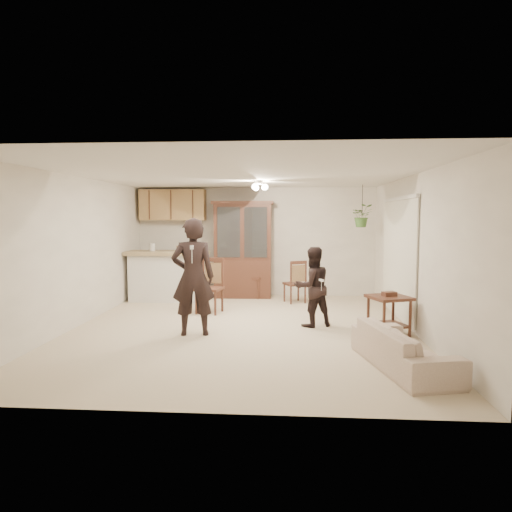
# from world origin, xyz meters

# --- Properties ---
(floor) EXTENTS (6.50, 6.50, 0.00)m
(floor) POSITION_xyz_m (0.00, 0.00, 0.00)
(floor) COLOR #C3B794
(floor) RESTS_ON ground
(ceiling) EXTENTS (5.50, 6.50, 0.02)m
(ceiling) POSITION_xyz_m (0.00, 0.00, 2.50)
(ceiling) COLOR silver
(ceiling) RESTS_ON wall_back
(wall_back) EXTENTS (5.50, 0.02, 2.50)m
(wall_back) POSITION_xyz_m (0.00, 3.25, 1.25)
(wall_back) COLOR silver
(wall_back) RESTS_ON ground
(wall_front) EXTENTS (5.50, 0.02, 2.50)m
(wall_front) POSITION_xyz_m (0.00, -3.25, 1.25)
(wall_front) COLOR silver
(wall_front) RESTS_ON ground
(wall_left) EXTENTS (0.02, 6.50, 2.50)m
(wall_left) POSITION_xyz_m (-2.75, 0.00, 1.25)
(wall_left) COLOR silver
(wall_left) RESTS_ON ground
(wall_right) EXTENTS (0.02, 6.50, 2.50)m
(wall_right) POSITION_xyz_m (2.75, 0.00, 1.25)
(wall_right) COLOR silver
(wall_right) RESTS_ON ground
(breakfast_bar) EXTENTS (1.60, 0.55, 1.00)m
(breakfast_bar) POSITION_xyz_m (-1.85, 2.35, 0.50)
(breakfast_bar) COLOR silver
(breakfast_bar) RESTS_ON floor
(bar_top) EXTENTS (1.75, 0.70, 0.08)m
(bar_top) POSITION_xyz_m (-1.85, 2.35, 1.05)
(bar_top) COLOR tan
(bar_top) RESTS_ON breakfast_bar
(upper_cabinets) EXTENTS (1.50, 0.34, 0.70)m
(upper_cabinets) POSITION_xyz_m (-1.90, 3.07, 2.10)
(upper_cabinets) COLOR #966841
(upper_cabinets) RESTS_ON wall_back
(vertical_blinds) EXTENTS (0.06, 2.30, 2.10)m
(vertical_blinds) POSITION_xyz_m (2.71, 0.90, 1.10)
(vertical_blinds) COLOR beige
(vertical_blinds) RESTS_ON wall_right
(ceiling_fixture) EXTENTS (0.36, 0.36, 0.20)m
(ceiling_fixture) POSITION_xyz_m (0.20, 1.20, 2.40)
(ceiling_fixture) COLOR #FFE3BF
(ceiling_fixture) RESTS_ON ceiling
(hanging_plant) EXTENTS (0.43, 0.37, 0.48)m
(hanging_plant) POSITION_xyz_m (2.30, 2.40, 1.85)
(hanging_plant) COLOR #346127
(hanging_plant) RESTS_ON ceiling
(plant_cord) EXTENTS (0.01, 0.01, 0.65)m
(plant_cord) POSITION_xyz_m (2.30, 2.40, 2.17)
(plant_cord) COLOR black
(plant_cord) RESTS_ON ceiling
(sofa) EXTENTS (1.13, 1.99, 0.73)m
(sofa) POSITION_xyz_m (2.15, -1.81, 0.37)
(sofa) COLOR beige
(sofa) RESTS_ON floor
(adult) EXTENTS (0.72, 0.54, 1.80)m
(adult) POSITION_xyz_m (-0.70, -0.44, 0.90)
(adult) COLOR black
(adult) RESTS_ON floor
(child) EXTENTS (0.81, 0.74, 1.35)m
(child) POSITION_xyz_m (1.16, 0.25, 0.68)
(child) COLOR black
(child) RESTS_ON floor
(china_hutch) EXTENTS (1.39, 0.56, 2.18)m
(china_hutch) POSITION_xyz_m (-0.27, 2.94, 1.07)
(china_hutch) COLOR #391D15
(china_hutch) RESTS_ON floor
(side_table) EXTENTS (0.72, 0.72, 0.69)m
(side_table) POSITION_xyz_m (2.31, -0.28, 0.32)
(side_table) COLOR #391D15
(side_table) RESTS_ON floor
(chair_bar) EXTENTS (0.55, 0.55, 1.05)m
(chair_bar) POSITION_xyz_m (-0.74, 1.18, 0.29)
(chair_bar) COLOR #391D15
(chair_bar) RESTS_ON floor
(chair_hutch_left) EXTENTS (0.58, 0.58, 1.04)m
(chair_hutch_left) POSITION_xyz_m (-0.02, 2.92, 0.29)
(chair_hutch_left) COLOR #391D15
(chair_hutch_left) RESTS_ON floor
(chair_hutch_right) EXTENTS (0.53, 0.53, 0.91)m
(chair_hutch_right) POSITION_xyz_m (0.90, 2.35, 0.26)
(chair_hutch_right) COLOR #391D15
(chair_hutch_right) RESTS_ON floor
(controller_adult) EXTENTS (0.08, 0.16, 0.05)m
(controller_adult) POSITION_xyz_m (-0.63, -0.86, 1.39)
(controller_adult) COLOR white
(controller_adult) RESTS_ON adult
(controller_child) EXTENTS (0.08, 0.12, 0.04)m
(controller_child) POSITION_xyz_m (1.29, -0.04, 0.82)
(controller_child) COLOR white
(controller_child) RESTS_ON child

